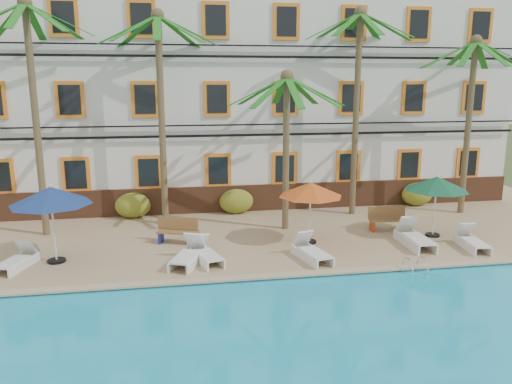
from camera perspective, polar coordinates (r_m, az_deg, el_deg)
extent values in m
plane|color=#384C23|center=(16.21, 3.47, -9.14)|extent=(100.00, 100.00, 0.00)
cube|color=tan|center=(20.81, 0.37, -3.82)|extent=(30.00, 12.00, 0.25)
cube|color=tan|center=(15.30, 4.25, -9.39)|extent=(30.00, 0.35, 0.06)
cube|color=silver|center=(24.92, -1.64, 10.84)|extent=(25.00, 6.00, 10.00)
cube|color=brown|center=(22.48, -0.49, -0.67)|extent=(25.00, 0.12, 1.20)
cube|color=orange|center=(23.05, -27.23, 1.56)|extent=(1.15, 0.10, 1.50)
cube|color=orange|center=(22.32, -19.88, 1.89)|extent=(1.15, 0.10, 1.50)
cube|color=black|center=(22.27, -19.90, 1.87)|extent=(0.85, 0.04, 1.20)
cube|color=orange|center=(21.98, -12.17, 2.20)|extent=(1.15, 0.10, 1.50)
cube|color=black|center=(21.93, -12.17, 2.18)|extent=(0.85, 0.04, 1.20)
cube|color=orange|center=(22.04, -4.35, 2.48)|extent=(1.15, 0.10, 1.50)
cube|color=black|center=(21.99, -4.34, 2.46)|extent=(0.85, 0.04, 1.20)
cube|color=orange|center=(22.51, 3.28, 2.71)|extent=(1.15, 0.10, 1.50)
cube|color=black|center=(22.46, 3.31, 2.68)|extent=(0.85, 0.04, 1.20)
cube|color=orange|center=(23.35, 10.49, 2.87)|extent=(1.15, 0.10, 1.50)
cube|color=black|center=(23.31, 10.53, 2.85)|extent=(0.85, 0.04, 1.20)
cube|color=orange|center=(24.54, 17.09, 2.99)|extent=(1.15, 0.10, 1.50)
cube|color=black|center=(24.50, 17.14, 2.97)|extent=(0.85, 0.04, 1.20)
cube|color=orange|center=(26.02, 23.02, 3.06)|extent=(1.15, 0.10, 1.50)
cube|color=black|center=(25.98, 23.08, 3.04)|extent=(0.85, 0.04, 1.20)
cube|color=orange|center=(22.00, -20.49, 9.85)|extent=(1.15, 0.10, 1.50)
cube|color=black|center=(21.95, -20.51, 9.84)|extent=(0.85, 0.04, 1.20)
cube|color=orange|center=(21.65, -12.55, 10.30)|extent=(1.15, 0.10, 1.50)
cube|color=black|center=(21.60, -12.55, 10.29)|extent=(0.85, 0.04, 1.20)
cube|color=orange|center=(21.72, -4.49, 10.56)|extent=(1.15, 0.10, 1.50)
cube|color=black|center=(21.67, -4.48, 10.56)|extent=(0.85, 0.04, 1.20)
cube|color=orange|center=(22.19, 3.38, 10.62)|extent=(1.15, 0.10, 1.50)
cube|color=black|center=(22.14, 3.41, 10.61)|extent=(0.85, 0.04, 1.20)
cube|color=orange|center=(23.05, 10.80, 10.49)|extent=(1.15, 0.10, 1.50)
cube|color=black|center=(23.00, 10.84, 10.49)|extent=(0.85, 0.04, 1.20)
cube|color=orange|center=(24.25, 17.57, 10.23)|extent=(1.15, 0.10, 1.50)
cube|color=black|center=(24.21, 17.62, 10.22)|extent=(0.85, 0.04, 1.20)
cube|color=orange|center=(25.75, 23.61, 9.87)|extent=(1.15, 0.10, 1.50)
cube|color=black|center=(25.70, 23.68, 9.87)|extent=(0.85, 0.04, 1.20)
cube|color=orange|center=(22.13, -21.15, 18.13)|extent=(1.15, 0.10, 1.50)
cube|color=black|center=(22.08, -21.17, 18.15)|extent=(0.85, 0.04, 1.20)
cube|color=orange|center=(21.78, -12.97, 18.73)|extent=(1.15, 0.10, 1.50)
cube|color=black|center=(21.73, -12.97, 18.75)|extent=(0.85, 0.04, 1.20)
cube|color=orange|center=(21.85, -4.64, 18.98)|extent=(1.15, 0.10, 1.50)
cube|color=black|center=(21.80, -4.63, 18.99)|extent=(0.85, 0.04, 1.20)
cube|color=orange|center=(22.32, 3.49, 18.86)|extent=(1.15, 0.10, 1.50)
cube|color=black|center=(22.27, 3.52, 18.87)|extent=(0.85, 0.04, 1.20)
cube|color=orange|center=(23.17, 11.13, 18.42)|extent=(1.15, 0.10, 1.50)
cube|color=black|center=(23.12, 11.18, 18.43)|extent=(0.85, 0.04, 1.20)
cube|color=orange|center=(24.36, 18.08, 17.75)|extent=(1.15, 0.10, 1.50)
cube|color=black|center=(24.32, 18.14, 17.76)|extent=(0.85, 0.04, 1.20)
cube|color=orange|center=(25.85, 24.26, 16.95)|extent=(1.15, 0.10, 1.50)
cube|color=black|center=(25.81, 24.32, 16.96)|extent=(0.85, 0.04, 1.20)
cube|color=black|center=(21.86, -0.44, 6.54)|extent=(25.00, 0.08, 0.10)
cube|color=black|center=(21.82, -0.44, 7.71)|extent=(25.00, 0.08, 0.06)
cube|color=black|center=(21.77, -0.46, 15.21)|extent=(25.00, 0.08, 0.10)
cube|color=black|center=(21.79, -0.46, 16.39)|extent=(25.00, 0.08, 0.06)
cylinder|color=brown|center=(20.03, -23.82, 7.11)|extent=(0.26, 0.26, 8.41)
sphere|color=brown|center=(20.15, -24.93, 19.07)|extent=(0.50, 0.50, 0.50)
cube|color=#196518|center=(21.17, -23.98, 17.29)|extent=(0.28, 2.26, 1.11)
cube|color=#196518|center=(21.06, -26.39, 17.11)|extent=(1.80, 1.80, 1.11)
cube|color=#196518|center=(19.00, -25.68, 17.81)|extent=(0.28, 2.26, 1.11)
cube|color=#196518|center=(19.14, -23.00, 18.00)|extent=(1.80, 1.80, 1.11)
cube|color=#196518|center=(19.84, -21.49, 17.89)|extent=(2.26, 0.28, 1.11)
cube|color=#196518|center=(20.68, -21.97, 17.60)|extent=(1.80, 1.80, 1.11)
cylinder|color=brown|center=(20.21, -10.72, 7.66)|extent=(0.26, 0.26, 8.18)
sphere|color=brown|center=(20.29, -11.21, 19.25)|extent=(0.50, 0.50, 0.50)
cube|color=#196518|center=(21.35, -11.07, 17.44)|extent=(0.28, 2.26, 1.11)
cube|color=#196518|center=(21.05, -13.36, 17.41)|extent=(1.80, 1.80, 1.11)
cube|color=#196518|center=(20.28, -14.47, 17.55)|extent=(2.26, 0.28, 1.11)
cube|color=#196518|center=(19.47, -13.65, 17.82)|extent=(1.80, 1.80, 1.11)
cube|color=#196518|center=(19.11, -11.22, 18.04)|extent=(0.28, 2.26, 1.11)
cube|color=#196518|center=(19.44, -8.73, 18.03)|extent=(1.80, 1.80, 1.11)
cube|color=#196518|center=(20.24, -7.80, 17.83)|extent=(2.26, 0.28, 1.11)
cube|color=#196518|center=(21.02, -8.82, 17.60)|extent=(1.80, 1.80, 1.11)
cylinder|color=brown|center=(19.34, 3.45, 4.26)|extent=(0.26, 0.26, 5.91)
sphere|color=brown|center=(19.14, 3.57, 13.05)|extent=(0.50, 0.50, 0.50)
cube|color=#196518|center=(20.24, 2.81, 11.49)|extent=(0.28, 2.26, 1.11)
cube|color=#196518|center=(19.76, 0.72, 11.48)|extent=(1.80, 1.80, 1.11)
cube|color=#196518|center=(18.92, 0.16, 11.44)|extent=(2.26, 0.28, 1.11)
cube|color=#196518|center=(18.20, 1.64, 11.39)|extent=(1.80, 1.80, 1.11)
cube|color=#196518|center=(18.05, 4.37, 11.35)|extent=(0.28, 2.26, 1.11)
cube|color=#196518|center=(18.57, 6.55, 11.34)|extent=(1.80, 1.80, 1.11)
cube|color=#196518|center=(19.43, 6.85, 11.38)|extent=(2.26, 0.28, 1.11)
cube|color=#196518|center=(20.11, 5.28, 11.45)|extent=(1.80, 1.80, 1.11)
cylinder|color=brown|center=(21.86, 11.35, 8.39)|extent=(0.26, 0.26, 8.49)
sphere|color=brown|center=(21.98, 11.85, 19.48)|extent=(0.50, 0.50, 0.50)
cube|color=#196518|center=(22.97, 10.72, 17.85)|extent=(0.28, 2.26, 1.11)
cube|color=#196518|center=(22.40, 9.02, 18.05)|extent=(1.80, 1.80, 1.11)
cube|color=#196518|center=(21.55, 8.85, 18.29)|extent=(2.26, 0.28, 1.11)
cube|color=#196518|center=(20.90, 10.47, 18.41)|extent=(1.80, 1.80, 1.11)
cube|color=#196518|center=(20.88, 12.96, 18.31)|extent=(0.28, 2.26, 1.11)
cube|color=#196518|center=(21.49, 14.67, 18.06)|extent=(1.80, 1.80, 1.11)
cube|color=#196518|center=(22.34, 14.61, 17.83)|extent=(2.26, 0.28, 1.11)
cube|color=#196518|center=(22.95, 12.98, 17.76)|extent=(1.80, 1.80, 1.11)
cylinder|color=brown|center=(23.53, 23.05, 6.57)|extent=(0.26, 0.26, 7.38)
sphere|color=brown|center=(23.50, 23.85, 15.53)|extent=(0.50, 0.50, 0.50)
cube|color=#196518|center=(24.43, 22.26, 14.23)|extent=(0.28, 2.26, 1.11)
cube|color=#196518|center=(23.74, 20.99, 14.41)|extent=(1.80, 1.80, 1.11)
cube|color=#196518|center=(22.89, 21.29, 14.48)|extent=(2.26, 0.28, 1.11)
cube|color=#196518|center=(22.37, 23.10, 14.40)|extent=(1.80, 1.80, 1.11)
cube|color=#196518|center=(22.53, 25.32, 14.19)|extent=(0.28, 2.26, 1.11)
cube|color=#196518|center=(23.26, 26.51, 13.99)|extent=(1.80, 1.80, 1.11)
cube|color=#196518|center=(24.10, 26.04, 13.94)|extent=(2.26, 0.28, 1.11)
cube|color=#196518|center=(24.57, 24.30, 14.05)|extent=(1.80, 1.80, 1.11)
ellipsoid|color=#34631C|center=(21.96, -13.89, -1.50)|extent=(1.50, 0.90, 1.10)
ellipsoid|color=#34631C|center=(22.06, -2.26, -1.07)|extent=(1.50, 0.90, 1.10)
ellipsoid|color=#34631C|center=(24.63, 17.93, -0.24)|extent=(1.50, 0.90, 1.10)
cylinder|color=black|center=(17.58, -21.82, -7.29)|extent=(0.58, 0.58, 0.08)
cylinder|color=silver|center=(17.23, -22.14, -3.55)|extent=(0.06, 0.06, 2.47)
cone|color=navy|center=(17.00, -22.41, -0.38)|extent=(2.57, 2.57, 0.57)
sphere|color=silver|center=(16.94, -22.50, 0.64)|extent=(0.10, 0.10, 0.10)
cylinder|color=black|center=(18.32, 6.11, -5.66)|extent=(0.52, 0.52, 0.07)
cylinder|color=silver|center=(18.01, 6.19, -2.42)|extent=(0.06, 0.06, 2.22)
cone|color=#C44E19|center=(17.81, 6.26, 0.31)|extent=(2.31, 2.31, 0.51)
sphere|color=silver|center=(17.75, 6.28, 1.18)|extent=(0.10, 0.10, 0.10)
cylinder|color=black|center=(20.13, 19.54, -4.65)|extent=(0.53, 0.53, 0.08)
cylinder|color=silver|center=(19.85, 19.77, -1.62)|extent=(0.06, 0.06, 2.27)
cone|color=#135034|center=(19.66, 19.96, 0.91)|extent=(2.36, 2.36, 0.52)
sphere|color=silver|center=(19.61, 20.02, 1.72)|extent=(0.10, 0.10, 0.10)
cube|color=silver|center=(17.25, -26.13, -7.20)|extent=(0.87, 1.28, 0.05)
cube|color=silver|center=(17.82, -24.75, -5.74)|extent=(0.65, 0.58, 0.59)
cube|color=silver|center=(17.62, -26.41, -7.35)|extent=(0.56, 1.61, 0.27)
cube|color=silver|center=(17.33, -24.92, -7.53)|extent=(0.56, 1.61, 0.27)
cube|color=silver|center=(15.99, -8.09, -7.35)|extent=(1.07, 1.46, 0.06)
cube|color=silver|center=(16.73, -6.99, -5.57)|extent=(0.75, 0.69, 0.66)
cube|color=silver|center=(16.38, -8.76, -7.53)|extent=(0.78, 1.77, 0.31)
cube|color=silver|center=(16.17, -6.72, -7.74)|extent=(0.78, 1.77, 0.31)
cube|color=silver|center=(16.13, -5.41, -7.21)|extent=(0.90, 1.33, 0.06)
cube|color=silver|center=(16.80, -6.49, -5.65)|extent=(0.67, 0.59, 0.61)
cube|color=silver|center=(16.29, -6.62, -7.63)|extent=(0.57, 1.66, 0.28)
cube|color=silver|center=(16.48, -4.79, -7.35)|extent=(0.57, 1.66, 0.28)
cube|color=silver|center=(16.33, 6.81, -6.93)|extent=(0.87, 1.38, 0.06)
cube|color=silver|center=(17.00, 5.35, -5.31)|extent=(0.68, 0.60, 0.64)
cube|color=silver|center=(16.46, 5.47, -7.36)|extent=(0.48, 1.79, 0.30)
cube|color=silver|center=(16.73, 7.26, -7.07)|extent=(0.48, 1.79, 0.30)
cube|color=silver|center=(18.39, 18.10, -5.11)|extent=(0.69, 1.45, 0.07)
cube|color=silver|center=(19.18, 16.85, -3.52)|extent=(0.67, 0.54, 0.72)
cube|color=silver|center=(18.54, 16.76, -5.49)|extent=(0.11, 2.05, 0.33)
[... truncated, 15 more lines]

